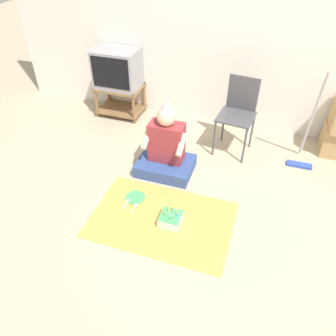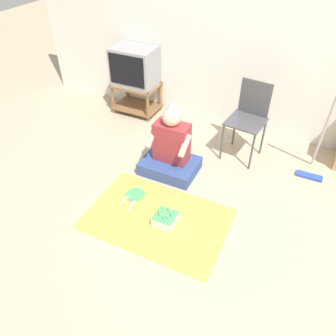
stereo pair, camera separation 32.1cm
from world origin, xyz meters
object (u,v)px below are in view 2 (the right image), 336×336
Objects in this scene: birthday_cake at (165,219)px; folding_chair at (249,115)px; person_seated at (171,150)px; paper_plate at (135,194)px; dust_mop at (318,150)px; tv at (135,66)px.

folding_chair is at bearing 76.17° from birthday_cake.
person_seated is 0.62m from paper_plate.
dust_mop is at bearing 23.08° from person_seated.
birthday_cake is (0.30, -0.75, -0.21)m from person_seated.
person_seated reaches higher than paper_plate.
dust_mop reaches higher than folding_chair.
paper_plate is (-0.15, -0.55, -0.26)m from person_seated.
tv is 1.72m from folding_chair.
folding_chair is at bearing -11.53° from tv.
paper_plate is at bearing -105.40° from person_seated.
birthday_cake is (1.32, -1.77, -0.62)m from tv.
person_seated reaches higher than birthday_cake.
dust_mop is (0.79, -0.06, -0.20)m from folding_chair.
paper_plate is (0.87, -1.57, -0.66)m from tv.
folding_chair reaches higher than birthday_cake.
birthday_cake is at bearing -129.94° from dust_mop.
dust_mop is at bearing 36.07° from paper_plate.
person_seated is at bearing -133.85° from folding_chair.
folding_chair is 1.54m from birthday_cake.
birthday_cake is (-0.35, -1.43, -0.47)m from folding_chair.
dust_mop is at bearing -4.62° from folding_chair.
paper_plate is at bearing 155.67° from birthday_cake.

